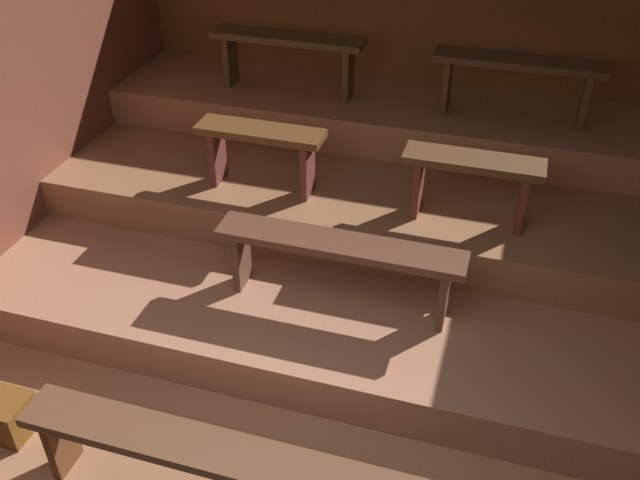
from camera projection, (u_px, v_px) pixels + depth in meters
The scene contains 13 objects.
ground at pixel (342, 310), 5.08m from camera, with size 5.67×5.15×0.08m, color #9C6748.
wall_back at pixel (411, 52), 6.13m from camera, with size 5.67×0.06×2.29m, color brown.
wall_left at pixel (14, 119), 4.99m from camera, with size 0.06×5.15×2.29m, color brown.
platform_lower at pixel (362, 246), 5.41m from camera, with size 4.87×3.21×0.30m, color #A46C50.
platform_middle at pixel (379, 179), 5.67m from camera, with size 4.87×2.12×0.30m, color #915F3D.
platform_upper at pixel (395, 117), 5.92m from camera, with size 4.87×1.03×0.30m, color #A86A48.
bench_floor_center at pixel (241, 465), 3.43m from camera, with size 2.39×0.27×0.49m.
bench_lower_center at pixel (339, 254), 4.41m from camera, with size 1.61×0.27×0.49m.
bench_middle_left at pixel (261, 144), 5.06m from camera, with size 0.94×0.27×0.49m.
bench_middle_right at pixel (472, 174), 4.69m from camera, with size 0.94×0.27×0.49m.
bench_upper_left at pixel (288, 47), 5.80m from camera, with size 1.30×0.27×0.49m.
bench_upper_right at pixel (517, 72), 5.35m from camera, with size 1.30×0.27×0.49m.
wooden_crate_floor at pixel (8, 416), 4.05m from camera, with size 0.25×0.25×0.25m, color brown.
Camera 1 is at (0.97, -1.57, 3.29)m, focal length 39.01 mm.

